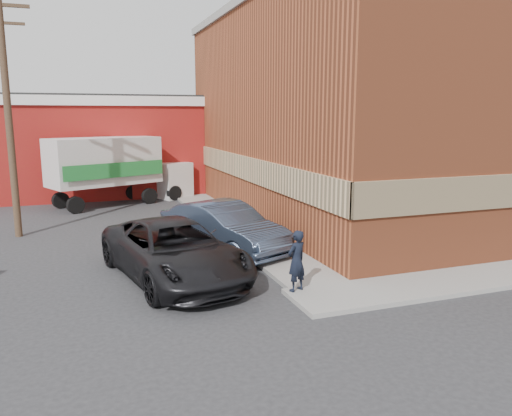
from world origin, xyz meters
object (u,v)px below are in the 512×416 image
object	(u,v)px
warehouse	(63,145)
sedan	(224,228)
box_truck	(117,166)
man	(296,261)
suv_a	(174,251)
utility_pole	(8,109)
brick_building	(386,111)

from	to	relation	value
warehouse	sedan	distance (m)	16.67
box_truck	man	bearing A→B (deg)	-101.00
warehouse	man	world-z (taller)	warehouse
sedan	suv_a	size ratio (longest dim) A/B	0.86
warehouse	utility_pole	size ratio (longest dim) A/B	1.81
brick_building	man	distance (m)	13.24
suv_a	box_truck	world-z (taller)	box_truck
utility_pole	suv_a	xyz separation A→B (m)	(4.63, -6.92, -3.93)
man	brick_building	bearing A→B (deg)	-156.33
utility_pole	box_truck	xyz separation A→B (m)	(4.12, 5.83, -2.77)
utility_pole	man	distance (m)	12.39
box_truck	warehouse	bearing A→B (deg)	93.91
sedan	suv_a	distance (m)	3.03
suv_a	box_truck	distance (m)	12.81
utility_pole	box_truck	distance (m)	7.65
brick_building	suv_a	xyz separation A→B (m)	(-11.37, -6.92, -3.87)
man	sedan	size ratio (longest dim) A/B	0.31
warehouse	box_truck	distance (m)	5.86
utility_pole	man	bearing A→B (deg)	-51.72
utility_pole	warehouse	bearing A→B (deg)	82.23
brick_building	suv_a	world-z (taller)	brick_building
warehouse	utility_pole	distance (m)	11.27
brick_building	sedan	size ratio (longest dim) A/B	3.62
brick_building	box_truck	world-z (taller)	brick_building
utility_pole	suv_a	size ratio (longest dim) A/B	1.54
brick_building	utility_pole	size ratio (longest dim) A/B	2.03
sedan	suv_a	bearing A→B (deg)	-156.59
suv_a	utility_pole	bearing A→B (deg)	111.89
man	warehouse	bearing A→B (deg)	-97.10
warehouse	man	distance (m)	21.15
man	box_truck	bearing A→B (deg)	-101.17
sedan	suv_a	xyz separation A→B (m)	(-2.07, -2.21, -0.02)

